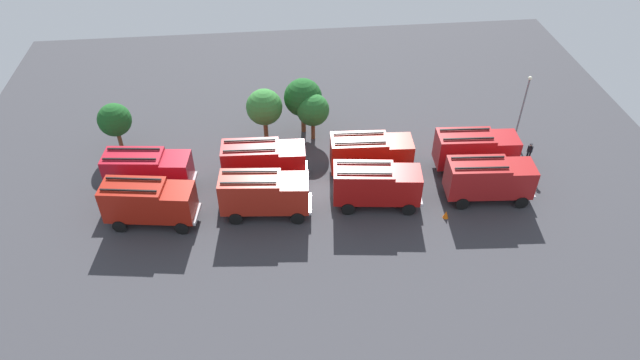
# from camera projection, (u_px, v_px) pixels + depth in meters

# --- Properties ---
(ground_plane) EXTENTS (64.78, 64.78, 0.00)m
(ground_plane) POSITION_uv_depth(u_px,v_px,m) (320.00, 193.00, 48.44)
(ground_plane) COLOR #38383D
(fire_truck_0) EXTENTS (7.48, 3.60, 3.88)m
(fire_truck_0) POSITION_uv_depth(u_px,v_px,m) (149.00, 201.00, 44.34)
(fire_truck_0) COLOR #A11B0F
(fire_truck_0) RESTS_ON ground
(fire_truck_1) EXTENTS (7.39, 3.28, 3.88)m
(fire_truck_1) POSITION_uv_depth(u_px,v_px,m) (264.00, 193.00, 45.10)
(fire_truck_1) COLOR #A72215
(fire_truck_1) RESTS_ON ground
(fire_truck_2) EXTENTS (7.44, 3.43, 3.88)m
(fire_truck_2) POSITION_uv_depth(u_px,v_px,m) (376.00, 184.00, 45.96)
(fire_truck_2) COLOR #A6110F
(fire_truck_2) RESTS_ON ground
(fire_truck_3) EXTENTS (7.35, 3.17, 3.88)m
(fire_truck_3) POSITION_uv_depth(u_px,v_px,m) (489.00, 178.00, 46.52)
(fire_truck_3) COLOR #A31A1A
(fire_truck_3) RESTS_ON ground
(fire_truck_4) EXTENTS (7.43, 3.40, 3.88)m
(fire_truck_4) POSITION_uv_depth(u_px,v_px,m) (148.00, 170.00, 47.39)
(fire_truck_4) COLOR #AC1222
(fire_truck_4) RESTS_ON ground
(fire_truck_5) EXTENTS (7.30, 3.00, 3.88)m
(fire_truck_5) POSITION_uv_depth(u_px,v_px,m) (263.00, 160.00, 48.39)
(fire_truck_5) COLOR #9E1010
(fire_truck_5) RESTS_ON ground
(fire_truck_6) EXTENTS (7.32, 3.05, 3.88)m
(fire_truck_6) POSITION_uv_depth(u_px,v_px,m) (371.00, 153.00, 49.19)
(fire_truck_6) COLOR #A51B0F
(fire_truck_6) RESTS_ON ground
(fire_truck_7) EXTENTS (7.33, 3.11, 3.88)m
(fire_truck_7) POSITION_uv_depth(u_px,v_px,m) (475.00, 149.00, 49.63)
(fire_truck_7) COLOR #A2161A
(fire_truck_7) RESTS_ON ground
(firefighter_0) EXTENTS (0.37, 0.48, 1.63)m
(firefighter_0) POSITION_uv_depth(u_px,v_px,m) (352.00, 150.00, 51.65)
(firefighter_0) COLOR black
(firefighter_0) RESTS_ON ground
(firefighter_1) EXTENTS (0.45, 0.48, 1.65)m
(firefighter_1) POSITION_uv_depth(u_px,v_px,m) (530.00, 150.00, 51.56)
(firefighter_1) COLOR black
(firefighter_1) RESTS_ON ground
(tree_0) EXTENTS (3.02, 3.02, 4.69)m
(tree_0) POSITION_uv_depth(u_px,v_px,m) (115.00, 120.00, 51.39)
(tree_0) COLOR brown
(tree_0) RESTS_ON ground
(tree_1) EXTENTS (3.36, 3.36, 5.21)m
(tree_1) POSITION_uv_depth(u_px,v_px,m) (264.00, 107.00, 52.39)
(tree_1) COLOR brown
(tree_1) RESTS_ON ground
(tree_2) EXTENTS (3.59, 3.59, 5.56)m
(tree_2) POSITION_uv_depth(u_px,v_px,m) (303.00, 98.00, 53.24)
(tree_2) COLOR brown
(tree_2) RESTS_ON ground
(tree_3) EXTENTS (3.05, 3.05, 4.73)m
(tree_3) POSITION_uv_depth(u_px,v_px,m) (313.00, 110.00, 52.65)
(tree_3) COLOR brown
(tree_3) RESTS_ON ground
(traffic_cone_0) EXTENTS (0.46, 0.46, 0.66)m
(traffic_cone_0) POSITION_uv_depth(u_px,v_px,m) (446.00, 214.00, 45.86)
(traffic_cone_0) COLOR #F2600C
(traffic_cone_0) RESTS_ON ground
(lamppost) EXTENTS (0.36, 0.36, 6.64)m
(lamppost) POSITION_uv_depth(u_px,v_px,m) (524.00, 103.00, 52.23)
(lamppost) COLOR slate
(lamppost) RESTS_ON ground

